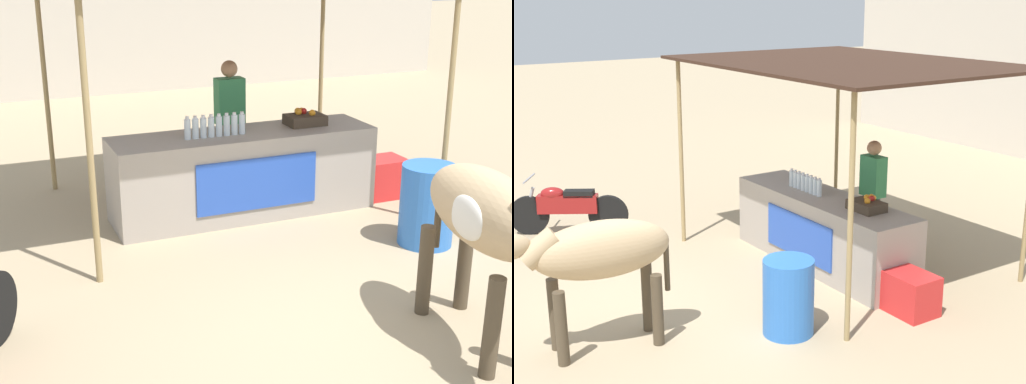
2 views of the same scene
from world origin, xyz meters
TOP-DOWN VIEW (x-y plane):
  - ground_plane at (0.00, 0.00)m, footprint 60.00×60.00m
  - stall_counter at (0.00, 2.20)m, footprint 3.00×0.82m
  - stall_awning at (0.00, 2.50)m, footprint 4.20×3.20m
  - water_bottle_row at (-0.35, 2.15)m, footprint 0.70×0.07m
  - fruit_crate at (0.79, 2.26)m, footprint 0.44×0.32m
  - vendor_behind_counter at (0.13, 2.95)m, footprint 0.34×0.22m
  - cooler_box at (1.76, 2.10)m, footprint 0.60×0.44m
  - water_barrel at (1.40, 0.64)m, footprint 0.56×0.56m
  - cow at (0.59, -1.16)m, footprint 0.70×1.85m
  - motorcycle_parked at (-3.17, -0.26)m, footprint 1.04×1.57m

SIDE VIEW (x-z plane):
  - ground_plane at x=0.00m, z-range 0.00..0.00m
  - cooler_box at x=1.76m, z-range 0.00..0.48m
  - water_barrel at x=1.40m, z-range 0.00..0.84m
  - motorcycle_parked at x=-3.17m, z-range -0.02..0.88m
  - stall_counter at x=0.00m, z-range 0.00..0.96m
  - vendor_behind_counter at x=0.13m, z-range 0.02..1.67m
  - fruit_crate at x=0.79m, z-range 0.94..1.12m
  - cow at x=0.59m, z-range 0.32..1.75m
  - water_bottle_row at x=-0.35m, z-range 0.95..1.20m
  - stall_awning at x=0.00m, z-range 1.25..3.97m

